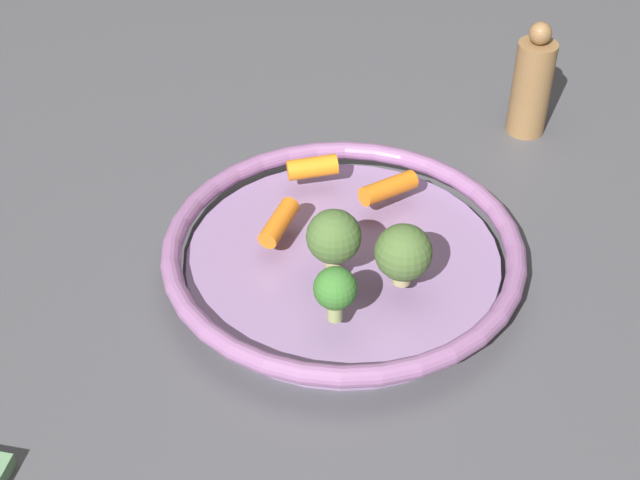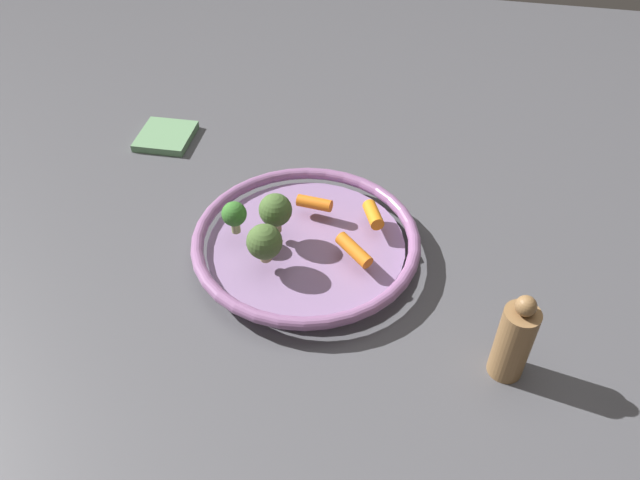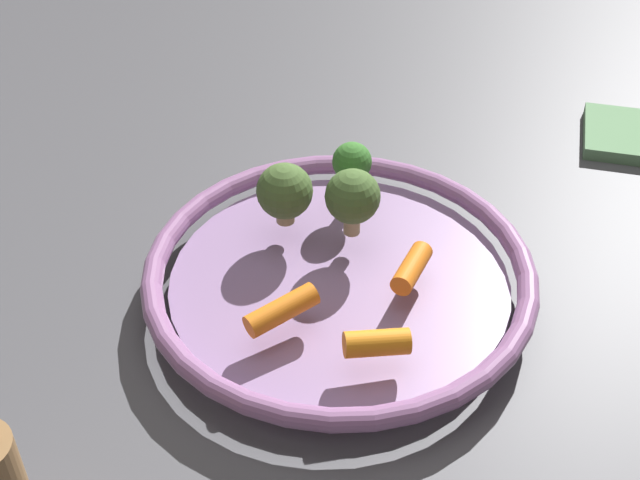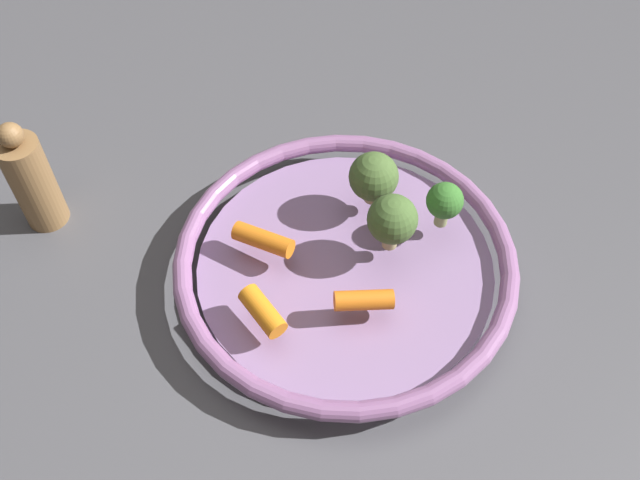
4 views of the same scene
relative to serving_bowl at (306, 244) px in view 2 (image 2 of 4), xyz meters
The scene contains 10 objects.
ground_plane 0.02m from the serving_bowl, ahead, with size 2.09×2.09×0.00m, color #4C4C51.
serving_bowl is the anchor object (origin of this frame).
baby_carrot_near_rim 0.09m from the serving_bowl, 110.84° to the right, with size 0.02×0.02×0.06m, color orange.
baby_carrot_right 0.07m from the serving_bowl, ahead, with size 0.02×0.02×0.05m, color orange.
baby_carrot_center 0.11m from the serving_bowl, 60.82° to the right, with size 0.02×0.02×0.05m, color orange.
broccoli_floret_small 0.07m from the serving_bowl, 93.84° to the left, with size 0.05×0.05×0.06m.
broccoli_floret_large 0.09m from the serving_bowl, 143.99° to the left, with size 0.05×0.05×0.06m.
broccoli_floret_edge 0.12m from the serving_bowl, 97.80° to the left, with size 0.04×0.04×0.05m.
pepper_mill 0.33m from the serving_bowl, 117.97° to the right, with size 0.04×0.04×0.14m.
dish_towel 0.41m from the serving_bowl, 52.42° to the left, with size 0.10×0.10×0.01m, color #669366.
Camera 2 is at (-0.66, -0.15, 0.67)m, focal length 34.86 mm.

